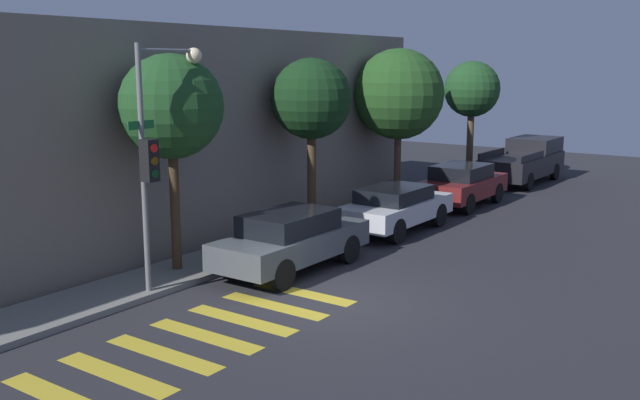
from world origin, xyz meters
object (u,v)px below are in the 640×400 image
(sedan_near_corner, at_px, (291,239))
(sedan_middle, at_px, (395,207))
(tree_near_corner, at_px, (171,108))
(pickup_truck, at_px, (525,160))
(sedan_far_end, at_px, (462,184))
(tree_midblock, at_px, (311,100))
(traffic_light_pole, at_px, (158,136))
(tree_far_end, at_px, (399,94))
(tree_behind_truck, at_px, (472,90))

(sedan_near_corner, height_order, sedan_middle, sedan_near_corner)
(sedan_middle, height_order, tree_near_corner, tree_near_corner)
(pickup_truck, bearing_deg, tree_near_corner, 173.46)
(sedan_far_end, relative_size, tree_midblock, 0.80)
(traffic_light_pole, bearing_deg, sedan_far_end, -5.52)
(traffic_light_pole, distance_m, tree_midblock, 6.89)
(pickup_truck, relative_size, tree_midblock, 1.04)
(sedan_far_end, bearing_deg, pickup_truck, -0.00)
(sedan_near_corner, height_order, tree_near_corner, tree_near_corner)
(sedan_middle, distance_m, tree_midblock, 4.13)
(tree_far_end, bearing_deg, tree_behind_truck, -0.00)
(traffic_light_pole, distance_m, tree_behind_truck, 18.66)
(sedan_far_end, xyz_separation_m, tree_far_end, (-0.98, 2.12, 3.18))
(traffic_light_pole, bearing_deg, tree_midblock, 7.12)
(sedan_near_corner, bearing_deg, pickup_truck, -0.00)
(sedan_middle, xyz_separation_m, tree_behind_truck, (10.38, 2.12, 3.20))
(tree_near_corner, relative_size, tree_behind_truck, 1.02)
(tree_midblock, xyz_separation_m, tree_far_end, (5.34, 0.00, -0.01))
(sedan_middle, distance_m, pickup_truck, 11.46)
(tree_far_end, bearing_deg, sedan_far_end, -65.22)
(sedan_far_end, relative_size, tree_near_corner, 0.79)
(pickup_truck, xyz_separation_m, tree_midblock, (-12.89, 2.12, 3.05))
(sedan_near_corner, height_order, tree_behind_truck, tree_behind_truck)
(sedan_near_corner, xyz_separation_m, tree_near_corner, (-1.82, 2.12, 3.24))
(pickup_truck, xyz_separation_m, tree_behind_truck, (-1.08, 2.12, 3.01))
(sedan_far_end, xyz_separation_m, pickup_truck, (6.58, -0.00, 0.14))
(traffic_light_pole, bearing_deg, tree_far_end, 4.01)
(traffic_light_pole, relative_size, sedan_near_corner, 1.22)
(sedan_far_end, xyz_separation_m, tree_midblock, (-6.32, 2.12, 3.19))
(tree_far_end, height_order, tree_behind_truck, tree_far_end)
(sedan_near_corner, height_order, pickup_truck, pickup_truck)
(sedan_near_corner, distance_m, tree_far_end, 9.90)
(sedan_near_corner, distance_m, tree_near_corner, 4.28)
(sedan_middle, distance_m, sedan_far_end, 4.88)
(sedan_middle, height_order, tree_behind_truck, tree_behind_truck)
(pickup_truck, height_order, tree_midblock, tree_midblock)
(sedan_far_end, xyz_separation_m, tree_near_corner, (-11.93, 2.12, 3.24))
(sedan_near_corner, distance_m, tree_midblock, 5.39)
(pickup_truck, distance_m, tree_far_end, 8.42)
(sedan_far_end, distance_m, tree_midblock, 7.39)
(tree_near_corner, bearing_deg, sedan_near_corner, -49.35)
(tree_near_corner, distance_m, tree_behind_truck, 17.43)
(tree_near_corner, bearing_deg, tree_behind_truck, 0.00)
(tree_near_corner, bearing_deg, pickup_truck, -6.54)
(sedan_middle, height_order, sedan_far_end, sedan_far_end)
(sedan_near_corner, bearing_deg, sedan_middle, 0.00)
(sedan_middle, height_order, tree_midblock, tree_midblock)
(traffic_light_pole, distance_m, sedan_far_end, 13.48)
(sedan_near_corner, bearing_deg, tree_near_corner, 130.65)
(traffic_light_pole, distance_m, sedan_near_corner, 4.27)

